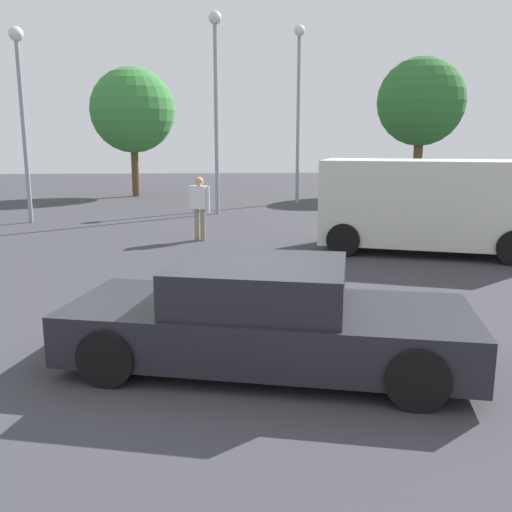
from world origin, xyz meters
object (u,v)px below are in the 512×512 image
sedan_foreground (265,318)px  dog (324,284)px  light_post_far (21,91)px  van_white (427,203)px  pedestrian (200,203)px  light_post_near (299,86)px  light_post_mid (216,81)px

sedan_foreground → dog: bearing=79.8°
sedan_foreground → light_post_far: bearing=132.1°
van_white → pedestrian: 5.73m
pedestrian → light_post_far: size_ratio=0.28×
van_white → light_post_far: (-10.97, 5.65, 2.94)m
sedan_foreground → dog: sedan_foreground is taller
van_white → sedan_foreground: bearing=-104.3°
light_post_near → light_post_mid: bearing=-134.6°
light_post_mid → van_white: bearing=-56.5°
light_post_mid → light_post_far: 6.33m
light_post_far → pedestrian: bearing=-33.5°
sedan_foreground → light_post_far: 14.32m
dog → light_post_far: (-7.82, 9.46, 3.86)m
dog → light_post_near: size_ratio=0.09×
light_post_near → light_post_far: (-9.43, -5.25, -0.68)m
light_post_far → van_white: bearing=-27.2°
pedestrian → light_post_near: light_post_near is taller
dog → van_white: van_white is taller
dog → light_post_mid: 12.22m
pedestrian → light_post_mid: light_post_mid is taller
sedan_foreground → light_post_near: bearing=94.5°
dog → light_post_far: size_ratio=0.11×
van_white → light_post_near: bearing=117.3°
dog → van_white: (3.15, 3.81, 0.92)m
pedestrian → dog: bearing=-138.7°
light_post_far → light_post_mid: bearing=16.7°
dog → van_white: 5.02m
light_post_near → light_post_far: 10.81m
van_white → light_post_near: (-1.54, 10.90, 3.63)m
light_post_far → light_post_near: bearing=29.1°
sedan_foreground → pedestrian: 8.58m
van_white → light_post_far: 12.68m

